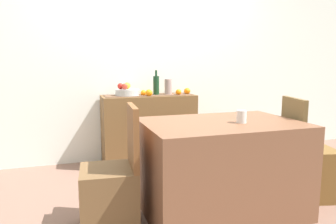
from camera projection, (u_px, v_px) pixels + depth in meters
ground_plane at (178, 190)px, 3.03m from camera, size 6.40×6.40×0.02m
room_wall_rear at (146, 51)px, 3.93m from camera, size 6.40×0.06×2.70m
sideboard_console at (149, 129)px, 3.82m from camera, size 1.10×0.42×0.82m
table_runner at (148, 95)px, 3.75m from camera, size 1.04×0.32×0.01m
fruit_bowl at (127, 92)px, 3.67m from camera, size 0.28×0.28×0.07m
apple_center at (127, 86)px, 3.71m from camera, size 0.08×0.08×0.08m
apple_right at (125, 86)px, 3.63m from camera, size 0.07×0.07×0.07m
apple_front at (120, 86)px, 3.67m from camera, size 0.07×0.07×0.07m
wine_bottle at (156, 85)px, 3.77m from camera, size 0.07×0.07×0.30m
ceramic_vase at (168, 87)px, 3.82m from camera, size 0.09×0.09×0.19m
orange_loose_mid at (178, 92)px, 3.78m from camera, size 0.07×0.07×0.07m
orange_loose_far at (187, 91)px, 3.87m from camera, size 0.08×0.08×0.08m
orange_loose_end at (143, 93)px, 3.70m from camera, size 0.07×0.07×0.07m
orange_loose_near_bowl at (149, 93)px, 3.62m from camera, size 0.08×0.08×0.08m
dining_table at (220, 167)px, 2.54m from camera, size 1.23×0.85×0.74m
coffee_cup at (241, 117)px, 2.43m from camera, size 0.08×0.08×0.10m
chair_near_window at (111, 193)px, 2.29m from camera, size 0.43×0.43×0.90m
chair_by_corner at (308, 168)px, 2.82m from camera, size 0.48×0.48×0.90m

